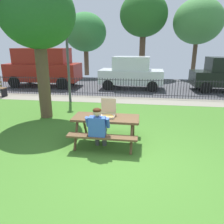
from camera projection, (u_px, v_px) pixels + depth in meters
The scene contains 15 objects.
ground at pixel (130, 139), 6.41m from camera, with size 28.00×10.74×0.02m, color #417528.
cobblestone_walkway at pixel (136, 101), 10.82m from camera, with size 28.00×1.40×0.01m, color gray.
street_asphalt at pixel (138, 86), 14.70m from camera, with size 28.00×6.80×0.01m, color #424247.
picnic_table_foreground at pixel (106, 123), 5.97m from camera, with size 1.81×1.49×0.79m.
pizza_box_open at pixel (108, 113), 5.97m from camera, with size 0.42×0.45×0.47m.
adult_at_table at pixel (98, 127), 5.50m from camera, with size 0.61×0.59×1.19m.
iron_fence_streetside at pixel (137, 88), 11.33m from camera, with size 22.83×0.03×0.99m.
lamp_post_walkway at pixel (67, 50), 9.91m from camera, with size 0.28×0.28×3.99m.
tree_midground_right at pixel (37, 16), 7.32m from camera, with size 2.58×2.58×4.83m.
parked_car_far_left at pixel (43, 66), 14.19m from camera, with size 4.70×2.07×2.46m.
parked_car_left at pixel (131, 72), 13.50m from camera, with size 3.96×1.95×1.98m.
far_tree_left at pixel (39, 36), 19.56m from camera, with size 2.89×2.89×4.75m.
far_tree_midleft at pixel (85, 33), 18.90m from camera, with size 3.64×3.64×5.35m.
far_tree_center at pixel (144, 15), 17.84m from camera, with size 3.94×3.94×6.82m.
far_tree_midright at pixel (198, 22), 17.42m from camera, with size 3.95×3.95×6.25m.
Camera 1 is at (0.30, -4.53, 2.66)m, focal length 34.70 mm.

